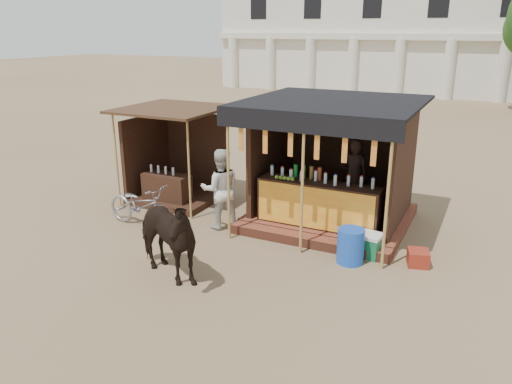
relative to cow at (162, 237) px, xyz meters
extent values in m
plane|color=#846B4C|center=(0.79, 0.48, -0.78)|extent=(120.00, 120.00, 0.00)
cube|color=brown|center=(1.79, 3.98, -0.67)|extent=(3.40, 2.80, 0.22)
cube|color=brown|center=(1.79, 2.43, -0.68)|extent=(3.40, 0.35, 0.20)
cube|color=#392014|center=(1.79, 3.03, -0.09)|extent=(2.60, 0.55, 0.95)
cube|color=orange|center=(1.79, 2.74, -0.09)|extent=(2.50, 0.02, 0.88)
cube|color=#392014|center=(1.79, 5.23, 0.69)|extent=(3.00, 0.12, 2.50)
cube|color=#392014|center=(0.29, 3.98, 0.69)|extent=(0.12, 2.50, 2.50)
cube|color=#392014|center=(3.29, 3.98, 0.69)|extent=(0.12, 2.50, 2.50)
cube|color=black|center=(1.79, 3.78, 1.97)|extent=(3.60, 3.60, 0.06)
cube|color=black|center=(1.79, 2.00, 1.79)|extent=(3.60, 0.06, 0.36)
cylinder|color=tan|center=(0.19, 2.03, 0.59)|extent=(0.06, 0.06, 2.75)
cylinder|color=tan|center=(1.79, 2.03, 0.59)|extent=(0.06, 0.06, 2.75)
cylinder|color=tan|center=(3.39, 2.03, 0.59)|extent=(0.06, 0.06, 2.75)
cube|color=red|center=(0.49, 2.03, 1.42)|extent=(0.10, 0.02, 0.55)
cube|color=red|center=(1.01, 2.03, 1.42)|extent=(0.10, 0.02, 0.55)
cube|color=red|center=(1.53, 2.03, 1.42)|extent=(0.10, 0.02, 0.55)
cube|color=red|center=(2.05, 2.03, 1.42)|extent=(0.10, 0.02, 0.55)
cube|color=red|center=(2.57, 2.03, 1.42)|extent=(0.10, 0.02, 0.55)
cube|color=red|center=(3.09, 2.03, 1.42)|extent=(0.10, 0.02, 0.55)
imported|color=black|center=(2.22, 4.08, 0.30)|extent=(0.72, 0.58, 1.72)
cube|color=#392014|center=(-2.21, 3.68, -0.71)|extent=(2.00, 2.00, 0.15)
cube|color=#392014|center=(-2.21, 4.63, 0.27)|extent=(1.90, 0.10, 2.10)
cube|color=#392014|center=(-3.16, 3.68, 0.27)|extent=(0.10, 1.90, 2.10)
cube|color=#472D19|center=(-2.21, 3.58, 1.57)|extent=(2.40, 2.40, 0.06)
cylinder|color=tan|center=(-3.26, 2.63, 0.39)|extent=(0.05, 0.05, 2.35)
cylinder|color=tan|center=(-1.16, 2.63, 0.39)|extent=(0.05, 0.05, 2.35)
cube|color=#392014|center=(-2.21, 3.18, -0.38)|extent=(1.20, 0.50, 0.80)
imported|color=black|center=(0.00, 0.00, 0.00)|extent=(2.03, 1.43, 1.57)
imported|color=#9A9AA2|center=(-1.87, 1.73, -0.29)|extent=(1.95, 0.87, 0.99)
imported|color=silver|center=(-0.26, 2.48, 0.11)|extent=(1.10, 1.05, 1.79)
cylinder|color=blue|center=(2.78, 2.04, -0.45)|extent=(0.53, 0.53, 0.67)
cube|color=maroon|center=(3.96, 2.48, -0.64)|extent=(0.47, 0.49, 0.29)
cube|color=#176B3D|center=(2.95, 2.48, -0.58)|extent=(0.67, 0.50, 0.40)
cube|color=white|center=(2.95, 2.48, -0.35)|extent=(0.69, 0.52, 0.06)
cube|color=silver|center=(-1.21, 30.48, 3.22)|extent=(26.00, 7.00, 8.00)
cube|color=silver|center=(-1.21, 26.88, 2.92)|extent=(26.00, 0.50, 0.40)
cylinder|color=silver|center=(-13.21, 26.88, 1.02)|extent=(0.70, 0.70, 3.60)
cylinder|color=silver|center=(-10.21, 26.88, 1.02)|extent=(0.70, 0.70, 3.60)
cylinder|color=silver|center=(-7.21, 26.88, 1.02)|extent=(0.70, 0.70, 3.60)
cylinder|color=silver|center=(-4.21, 26.88, 1.02)|extent=(0.70, 0.70, 3.60)
cylinder|color=silver|center=(-1.21, 26.88, 1.02)|extent=(0.70, 0.70, 3.60)
cylinder|color=silver|center=(1.79, 26.88, 1.02)|extent=(0.70, 0.70, 3.60)
cylinder|color=silver|center=(4.79, 26.88, 1.02)|extent=(0.70, 0.70, 3.60)
camera|label=1|loc=(4.95, -6.43, 3.44)|focal=35.00mm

